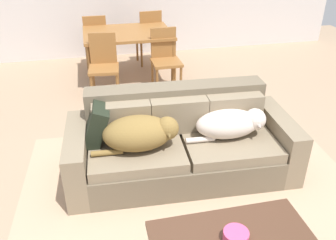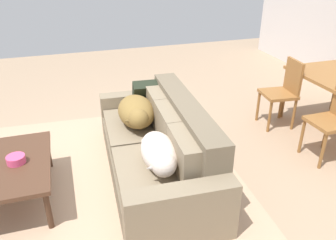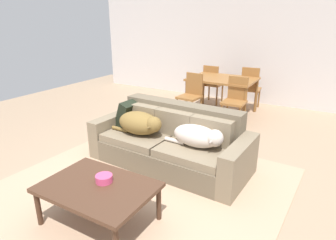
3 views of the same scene
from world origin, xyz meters
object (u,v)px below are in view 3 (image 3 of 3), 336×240
dining_chair_far_left (212,82)px  dining_chair_far_right (250,86)px  dining_chair_near_right (235,99)px  bowl_on_coffee_table (104,179)px  dining_table (223,81)px  throw_pillow_by_left_arm (129,113)px  coffee_table (98,189)px  dining_chair_near_left (191,94)px  couch (172,143)px  dog_on_left_cushion (140,123)px  dog_on_right_cushion (199,136)px

dining_chair_far_left → dining_chair_far_right: bearing=178.8°
dining_chair_near_right → dining_chair_far_right: bearing=90.4°
bowl_on_coffee_table → dining_table: dining_table is taller
dining_chair_near_right → bowl_on_coffee_table: bearing=-95.3°
throw_pillow_by_left_arm → coffee_table: (0.79, -1.53, -0.20)m
coffee_table → dining_chair_near_left: bearing=100.5°
couch → dining_chair_far_right: size_ratio=2.35×
dining_chair_far_right → dining_chair_near_left: bearing=50.0°
coffee_table → dining_chair_far_left: bearing=98.4°
dining_table → dining_chair_near_left: 0.75m
couch → dog_on_left_cushion: 0.50m
bowl_on_coffee_table → dining_chair_near_left: dining_chair_near_left is taller
dog_on_left_cushion → dining_chair_near_left: (-0.20, 2.00, -0.06)m
dog_on_right_cushion → coffee_table: dog_on_right_cushion is taller
dog_on_left_cushion → bowl_on_coffee_table: 1.28m
dog_on_right_cushion → throw_pillow_by_left_arm: bearing=172.5°
dog_on_right_cushion → dining_chair_far_left: (-1.11, 3.20, -0.04)m
dog_on_right_cushion → couch: bearing=166.2°
dog_on_right_cushion → coffee_table: bearing=-106.0°
couch → bowl_on_coffee_table: 1.36m
dining_chair_near_right → dining_chair_far_right: (-0.03, 1.11, 0.01)m
dining_chair_near_left → dog_on_left_cushion: bearing=-78.3°
couch → dog_on_right_cushion: size_ratio=2.83×
couch → dining_table: 2.50m
bowl_on_coffee_table → dining_chair_near_right: size_ratio=0.18×
couch → dining_chair_far_right: bearing=88.5°
dog_on_right_cushion → dining_chair_near_left: dining_chair_near_left is taller
dining_chair_near_left → couch: bearing=-66.1°
dining_chair_far_left → dog_on_left_cushion: bearing=95.7°
coffee_table → dining_chair_near_right: 3.36m
bowl_on_coffee_table → dining_chair_far_left: (-0.67, 4.42, 0.05)m
dog_on_right_cushion → dining_chair_far_left: dining_chair_far_left is taller
throw_pillow_by_left_arm → dining_chair_near_left: bearing=84.4°
dining_table → dining_chair_far_left: size_ratio=1.46×
couch → coffee_table: size_ratio=2.07×
coffee_table → bowl_on_coffee_table: bearing=83.6°
throw_pillow_by_left_arm → dining_chair_near_left: dining_chair_near_left is taller
dog_on_left_cushion → throw_pillow_by_left_arm: throw_pillow_by_left_arm is taller
dining_chair_near_left → dining_table: bearing=62.0°
dining_chair_far_left → dining_table: bearing=128.5°
dining_chair_far_left → dining_chair_far_right: dining_chair_far_right is taller
dog_on_right_cushion → coffee_table: size_ratio=0.73×
dining_chair_far_left → throw_pillow_by_left_arm: bearing=88.8°
throw_pillow_by_left_arm → coffee_table: throw_pillow_by_left_arm is taller
dining_chair_near_left → dining_chair_far_left: (-0.05, 1.21, -0.00)m
dog_on_right_cushion → coffee_table: (-0.45, -1.30, -0.17)m
dining_chair_near_left → throw_pillow_by_left_arm: bearing=-89.8°
coffee_table → bowl_on_coffee_table: bowl_on_coffee_table is taller
coffee_table → dining_chair_near_left: 3.35m
dog_on_left_cushion → dog_on_right_cushion: (0.86, 0.01, -0.02)m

